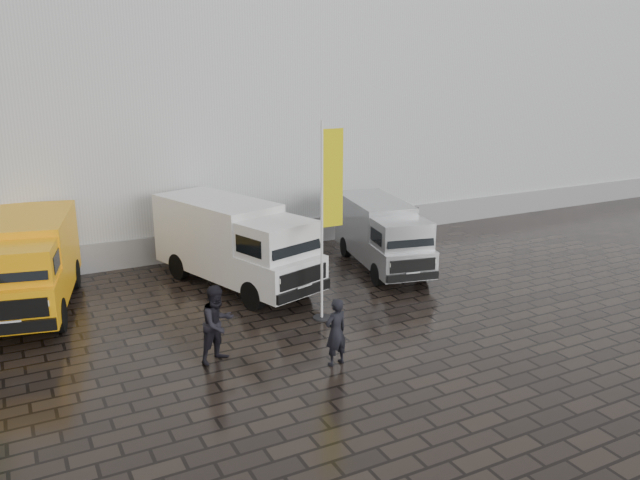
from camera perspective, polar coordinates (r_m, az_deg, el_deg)
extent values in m
plane|color=black|center=(17.17, 2.57, -7.80)|extent=(120.00, 120.00, 0.00)
cube|color=silver|center=(31.26, -9.11, 13.90)|extent=(44.00, 16.00, 12.00)
cube|color=gray|center=(24.58, -2.59, 0.68)|extent=(44.00, 0.15, 1.00)
cylinder|color=black|center=(17.61, 0.16, -7.10)|extent=(0.50, 0.50, 0.04)
cylinder|color=white|center=(16.75, 0.17, 1.51)|extent=(0.07, 0.07, 5.47)
cube|color=yellow|center=(16.65, 1.18, 5.65)|extent=(0.60, 0.03, 2.63)
cube|color=black|center=(26.75, 8.03, 1.87)|extent=(0.71, 0.71, 1.09)
imported|color=black|center=(14.73, 1.46, -8.40)|extent=(0.66, 0.50, 1.65)
imported|color=black|center=(15.05, -9.34, -7.56)|extent=(1.13, 1.02, 1.89)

